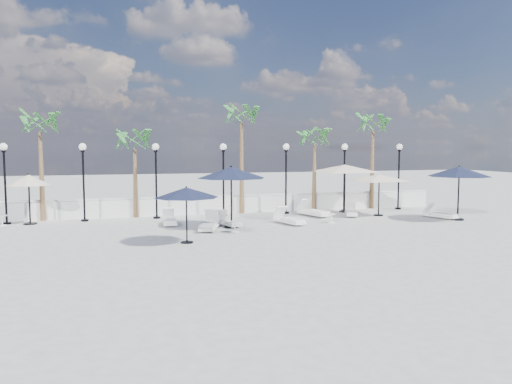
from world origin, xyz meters
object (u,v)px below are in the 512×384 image
object	(u,v)px
lounger_4	(313,211)
parasol_cream_sq_b	(379,175)
lounger_6	(289,219)
lounger_7	(440,214)
lounger_8	(351,212)
lounger_5	(228,222)
parasol_navy_mid	(231,173)
parasol_navy_right	(459,172)
parasol_cream_small	(29,181)
parasol_navy_left	(186,193)
parasol_cream_sq_a	(345,165)
lounger_3	(209,225)
lounger_2	(169,220)

from	to	relation	value
lounger_4	parasol_cream_sq_b	bearing A→B (deg)	-29.53
lounger_6	lounger_7	size ratio (longest dim) A/B	1.06
lounger_4	lounger_8	xyz separation A→B (m)	(1.96, -0.47, -0.04)
lounger_5	lounger_8	distance (m)	7.21
parasol_navy_mid	parasol_navy_right	world-z (taller)	parasol_navy_mid
parasol_navy_mid	parasol_cream_small	bearing A→B (deg)	158.55
parasol_navy_left	parasol_cream_sq_a	size ratio (longest dim) A/B	0.42
lounger_3	lounger_6	size ratio (longest dim) A/B	1.04
lounger_8	parasol_cream_small	world-z (taller)	parasol_cream_small
lounger_7	parasol_cream_small	xyz separation A→B (m)	(-19.87, 3.74, 1.84)
parasol_navy_mid	parasol_cream_sq_b	bearing A→B (deg)	10.99
lounger_4	lounger_7	size ratio (longest dim) A/B	1.16
lounger_7	parasol_cream_sq_a	bearing A→B (deg)	111.15
lounger_2	parasol_navy_left	size ratio (longest dim) A/B	0.73
parasol_cream_small	parasol_navy_mid	bearing A→B (deg)	-21.45
lounger_8	parasol_navy_mid	distance (m)	7.56
parasol_navy_left	parasol_cream_sq_a	distance (m)	11.92
lounger_4	parasol_navy_left	distance (m)	9.44
lounger_3	parasol_navy_mid	bearing A→B (deg)	45.00
parasol_cream_sq_a	lounger_4	bearing A→B (deg)	-153.85
lounger_6	parasol_cream_sq_b	xyz separation A→B (m)	(5.60, 1.50, 1.96)
lounger_3	lounger_6	distance (m)	4.00
lounger_4	lounger_6	xyz separation A→B (m)	(-2.16, -2.22, -0.02)
lounger_7	lounger_6	bearing A→B (deg)	155.20
parasol_navy_right	parasol_navy_left	bearing A→B (deg)	-170.68
parasol_cream_sq_a	lounger_7	bearing A→B (deg)	-46.54
lounger_7	lounger_8	distance (m)	4.47
lounger_6	parasol_cream_sq_b	world-z (taller)	parasol_cream_sq_b
parasol_navy_left	parasol_navy_right	bearing A→B (deg)	9.32
lounger_4	lounger_6	world-z (taller)	lounger_4
lounger_5	parasol_navy_mid	distance (m)	2.29
lounger_5	lounger_6	xyz separation A→B (m)	(2.91, -0.19, 0.03)
lounger_5	parasol_cream_sq_b	size ratio (longest dim) A/B	0.37
lounger_6	parasol_cream_small	bearing A→B (deg)	147.17
lounger_5	parasol_navy_right	xyz separation A→B (m)	(11.51, -1.20, 2.20)
lounger_4	parasol_navy_right	world-z (taller)	parasol_navy_right
parasol_navy_left	parasol_navy_mid	distance (m)	4.06
lounger_6	lounger_7	bearing A→B (deg)	-19.30
parasol_navy_left	parasol_cream_sq_b	size ratio (longest dim) A/B	0.52
parasol_navy_left	parasol_cream_sq_a	bearing A→B (deg)	34.17
parasol_cream_sq_b	parasol_cream_sq_a	bearing A→B (deg)	119.51
lounger_4	parasol_cream_sq_b	size ratio (longest dim) A/B	0.46
lounger_2	parasol_navy_left	bearing A→B (deg)	-85.90
parasol_navy_left	parasol_navy_right	distance (m)	14.12
parasol_cream_sq_a	parasol_navy_right	bearing A→B (deg)	-47.20
parasol_navy_mid	parasol_cream_sq_a	distance (m)	8.16
lounger_4	lounger_7	xyz separation A→B (m)	(5.91, -2.58, -0.04)
lounger_8	parasol_cream_sq_b	xyz separation A→B (m)	(1.47, -0.25, 1.98)
parasol_navy_left	lounger_4	bearing A→B (deg)	36.44
parasol_navy_right	parasol_cream_small	distance (m)	20.88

